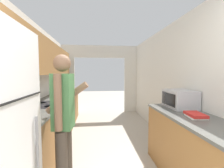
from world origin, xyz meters
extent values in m
cube|color=silver|center=(-1.41, 1.97, 1.25)|extent=(0.06, 7.55, 2.50)
cube|color=#9E6B38|center=(-1.22, 2.94, 1.79)|extent=(0.32, 3.85, 0.70)
cube|color=silver|center=(1.41, 1.97, 1.25)|extent=(0.06, 7.55, 2.50)
cube|color=silver|center=(-1.26, 5.18, 1.02)|extent=(0.65, 0.06, 2.05)
cube|color=silver|center=(1.26, 5.18, 1.02)|extent=(0.65, 0.06, 2.05)
cube|color=silver|center=(0.00, 5.18, 2.27)|extent=(3.16, 0.06, 0.45)
cube|color=#9E6B38|center=(-1.08, 1.49, 0.44)|extent=(0.60, 0.95, 0.89)
cube|color=#565651|center=(-1.08, 1.48, 0.90)|extent=(0.62, 0.96, 0.03)
cube|color=#9E6B38|center=(-1.08, 3.78, 0.44)|extent=(0.60, 2.17, 0.89)
cube|color=#565651|center=(-1.08, 3.79, 0.90)|extent=(0.62, 2.18, 0.03)
cube|color=#9EA3A8|center=(-1.08, 1.31, 0.92)|extent=(0.42, 0.44, 0.00)
cube|color=#9E6B38|center=(1.08, 1.20, 0.44)|extent=(0.60, 1.89, 0.89)
cube|color=#565651|center=(1.08, 1.20, 0.90)|extent=(0.62, 1.91, 0.03)
cube|color=black|center=(-0.68, 0.58, 1.30)|extent=(0.01, 0.79, 0.01)
cylinder|color=#99999E|center=(-0.66, 0.85, 0.76)|extent=(0.02, 0.02, 0.72)
cube|color=black|center=(-1.07, 2.33, 0.46)|extent=(0.62, 0.73, 0.92)
cube|color=black|center=(-0.76, 2.33, 0.46)|extent=(0.01, 0.49, 0.28)
cylinder|color=#B7B7BC|center=(-0.74, 2.33, 0.69)|extent=(0.02, 0.58, 0.02)
cube|color=black|center=(-1.36, 2.33, 0.99)|extent=(0.04, 0.73, 0.14)
cylinder|color=#232328|center=(-0.95, 2.17, 0.92)|extent=(0.16, 0.16, 0.01)
cylinder|color=#232328|center=(-0.95, 2.49, 0.92)|extent=(0.16, 0.16, 0.01)
cylinder|color=#232328|center=(-1.19, 2.17, 0.92)|extent=(0.16, 0.16, 0.01)
cylinder|color=#232328|center=(-1.19, 2.49, 0.92)|extent=(0.16, 0.16, 0.01)
cylinder|color=#4C4238|center=(-0.56, 1.23, 0.42)|extent=(0.15, 0.15, 0.84)
cylinder|color=#4C4238|center=(-0.53, 1.40, 0.42)|extent=(0.15, 0.15, 0.84)
cube|color=#4C844C|center=(-0.54, 1.31, 1.16)|extent=(0.24, 0.24, 0.63)
cylinder|color=#8C664C|center=(-0.56, 1.17, 1.17)|extent=(0.09, 0.09, 0.60)
cylinder|color=#8C664C|center=(-0.52, 1.45, 1.17)|extent=(0.54, 0.15, 0.41)
sphere|color=#8C664C|center=(-0.54, 1.31, 1.59)|extent=(0.19, 0.19, 0.19)
cube|color=#B7B7BC|center=(1.17, 1.83, 1.06)|extent=(0.37, 0.50, 0.28)
cube|color=black|center=(0.99, 1.78, 1.06)|extent=(0.01, 0.30, 0.19)
cube|color=#38383D|center=(0.99, 2.00, 1.06)|extent=(0.01, 0.10, 0.20)
cube|color=white|center=(1.07, 1.28, 0.93)|extent=(0.21, 0.24, 0.02)
cube|color=red|center=(1.07, 1.29, 0.96)|extent=(0.21, 0.29, 0.03)
camera|label=1|loc=(-0.18, -0.42, 1.47)|focal=24.00mm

